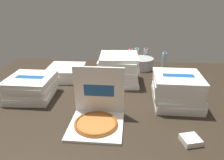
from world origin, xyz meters
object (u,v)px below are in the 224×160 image
object	(u,v)px
pizza_stack_right_far	(119,69)
pizza_stack_center_far	(31,87)
ice_bucket	(142,63)
water_bottle_0	(130,57)
pizza_stack_center_near	(66,72)
water_bottle_3	(146,56)
open_pizza_box	(97,115)
water_bottle_4	(136,56)
water_bottle_2	(164,60)
water_bottle_1	(129,64)
pizza_stack_left_near	(177,90)
napkin_pile	(191,140)

from	to	relation	value
pizza_stack_right_far	pizza_stack_center_far	xyz separation A→B (m)	(-0.84, -0.46, -0.05)
ice_bucket	water_bottle_0	bearing A→B (deg)	133.29
pizza_stack_center_near	water_bottle_3	size ratio (longest dim) A/B	1.98
open_pizza_box	ice_bucket	distance (m)	1.42
pizza_stack_right_far	water_bottle_4	bearing A→B (deg)	74.07
water_bottle_2	water_bottle_4	size ratio (longest dim) A/B	1.00
pizza_stack_center_near	pizza_stack_center_far	xyz separation A→B (m)	(-0.19, -0.53, 0.04)
water_bottle_0	water_bottle_1	distance (m)	0.34
open_pizza_box	water_bottle_2	size ratio (longest dim) A/B	1.85
open_pizza_box	water_bottle_2	world-z (taller)	open_pizza_box
pizza_stack_center_far	water_bottle_4	world-z (taller)	water_bottle_4
pizza_stack_left_near	water_bottle_1	xyz separation A→B (m)	(-0.45, 0.81, -0.03)
water_bottle_2	napkin_pile	distance (m)	1.58
open_pizza_box	pizza_stack_left_near	size ratio (longest dim) A/B	0.96
water_bottle_4	water_bottle_0	bearing A→B (deg)	-144.42
pizza_stack_center_near	napkin_pile	world-z (taller)	pizza_stack_center_near
water_bottle_1	water_bottle_2	bearing A→B (deg)	24.03
napkin_pile	ice_bucket	bearing A→B (deg)	100.60
open_pizza_box	pizza_stack_center_near	distance (m)	1.07
water_bottle_3	water_bottle_0	bearing A→B (deg)	-168.19
pizza_stack_left_near	water_bottle_0	xyz separation A→B (m)	(-0.44, 1.15, -0.03)
water_bottle_2	water_bottle_3	world-z (taller)	same
ice_bucket	water_bottle_3	distance (m)	0.22
water_bottle_2	water_bottle_0	bearing A→B (deg)	163.76
pizza_stack_center_near	pizza_stack_right_far	world-z (taller)	pizza_stack_right_far
pizza_stack_center_near	pizza_stack_center_far	size ratio (longest dim) A/B	1.02
ice_bucket	water_bottle_0	size ratio (longest dim) A/B	1.35
napkin_pile	pizza_stack_center_near	bearing A→B (deg)	137.74
pizza_stack_center_near	pizza_stack_center_far	world-z (taller)	pizza_stack_center_far
water_bottle_4	water_bottle_2	bearing A→B (deg)	-27.79
pizza_stack_right_far	water_bottle_4	distance (m)	0.77
water_bottle_1	pizza_stack_left_near	bearing A→B (deg)	-61.00
pizza_stack_right_far	pizza_stack_center_far	world-z (taller)	pizza_stack_right_far
open_pizza_box	water_bottle_3	xyz separation A→B (m)	(0.46, 1.57, 0.03)
pizza_stack_right_far	water_bottle_3	distance (m)	0.80
napkin_pile	water_bottle_4	bearing A→B (deg)	101.39
pizza_stack_center_near	napkin_pile	distance (m)	1.65
open_pizza_box	water_bottle_1	distance (m)	1.21
open_pizza_box	water_bottle_1	xyz separation A→B (m)	(0.24, 1.19, 0.03)
water_bottle_3	open_pizza_box	bearing A→B (deg)	-106.41
water_bottle_1	water_bottle_3	world-z (taller)	same
pizza_stack_right_far	water_bottle_1	world-z (taller)	pizza_stack_right_far
pizza_stack_center_far	water_bottle_3	xyz separation A→B (m)	(1.18, 1.18, 0.00)
open_pizza_box	water_bottle_3	size ratio (longest dim) A/B	1.85
pizza_stack_left_near	water_bottle_4	bearing A→B (deg)	106.16
pizza_stack_left_near	napkin_pile	world-z (taller)	pizza_stack_left_near
water_bottle_1	napkin_pile	size ratio (longest dim) A/B	1.94
pizza_stack_center_near	water_bottle_0	world-z (taller)	water_bottle_0
open_pizza_box	ice_bucket	xyz separation A→B (m)	(0.40, 1.36, -0.01)
open_pizza_box	pizza_stack_left_near	world-z (taller)	open_pizza_box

